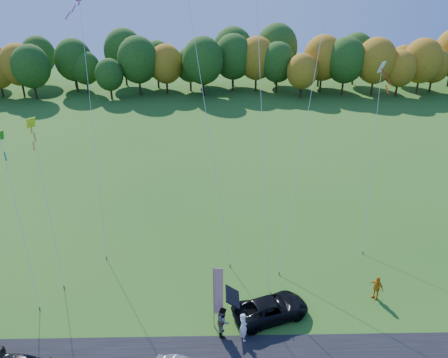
{
  "coord_description": "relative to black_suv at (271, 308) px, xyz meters",
  "views": [
    {
      "loc": [
        -0.52,
        -20.37,
        19.63
      ],
      "look_at": [
        0.0,
        6.0,
        7.0
      ],
      "focal_mm": 35.0,
      "sensor_mm": 36.0,
      "label": 1
    }
  ],
  "objects": [
    {
      "name": "ground",
      "position": [
        -2.8,
        -0.54,
        -0.66
      ],
      "size": [
        160.0,
        160.0,
        0.0
      ],
      "primitive_type": "plane",
      "color": "#265B18"
    },
    {
      "name": "kite_delta_red",
      "position": [
        -0.38,
        6.91,
        11.79
      ],
      "size": [
        2.37,
        10.68,
        24.47
      ],
      "color": "#4C3F33",
      "rests_on": "ground"
    },
    {
      "name": "person_east",
      "position": [
        7.15,
        1.64,
        0.18
      ],
      "size": [
        0.93,
        1.03,
        1.68
      ],
      "primitive_type": "imported",
      "rotation": [
        0.0,
        0.0,
        -0.91
      ],
      "color": "orange",
      "rests_on": "ground"
    },
    {
      "name": "tree_line",
      "position": [
        -2.8,
        54.46,
        -0.66
      ],
      "size": [
        116.0,
        12.0,
        10.0
      ],
      "primitive_type": null,
      "color": "#1E4711",
      "rests_on": "ground"
    },
    {
      "name": "feather_flag",
      "position": [
        -3.31,
        -0.73,
        2.06
      ],
      "size": [
        0.58,
        0.09,
        4.43
      ],
      "color": "#999999",
      "rests_on": "ground"
    },
    {
      "name": "kite_diamond_yellow",
      "position": [
        -14.87,
        5.4,
        4.63
      ],
      "size": [
        2.77,
        5.43,
        11.02
      ],
      "color": "#4C3F33",
      "rests_on": "ground"
    },
    {
      "name": "kite_delta_blue",
      "position": [
        -4.71,
        10.41,
        14.41
      ],
      "size": [
        6.3,
        11.66,
        31.22
      ],
      "color": "#4C3F33",
      "rests_on": "ground"
    },
    {
      "name": "kite_diamond_pink",
      "position": [
        -12.52,
        10.32,
        8.41
      ],
      "size": [
        2.31,
        8.52,
        18.52
      ],
      "color": "#4C3F33",
      "rests_on": "ground"
    },
    {
      "name": "person_tailgate_a",
      "position": [
        -1.83,
        -1.8,
        0.28
      ],
      "size": [
        0.69,
        0.81,
        1.89
      ],
      "primitive_type": "imported",
      "rotation": [
        0.0,
        0.0,
        1.97
      ],
      "color": "white",
      "rests_on": "ground"
    },
    {
      "name": "black_suv",
      "position": [
        0.0,
        0.0,
        0.0
      ],
      "size": [
        5.24,
        3.7,
        1.33
      ],
      "primitive_type": "imported",
      "rotation": [
        0.0,
        0.0,
        1.92
      ],
      "color": "black",
      "rests_on": "ground"
    },
    {
      "name": "kite_diamond_white",
      "position": [
        8.81,
        10.04,
        5.9
      ],
      "size": [
        2.61,
        7.58,
        13.66
      ],
      "color": "#4C3F33",
      "rests_on": "ground"
    },
    {
      "name": "kite_parafoil_orange",
      "position": [
        4.06,
        10.85,
        13.78
      ],
      "size": [
        7.56,
        13.92,
        29.24
      ],
      "color": "#4C3F33",
      "rests_on": "ground"
    },
    {
      "name": "kite_diamond_green",
      "position": [
        -16.0,
        3.44,
        4.46
      ],
      "size": [
        3.16,
        5.62,
        10.68
      ],
      "color": "#4C3F33",
      "rests_on": "ground"
    },
    {
      "name": "person_tailgate_b",
      "position": [
        -2.98,
        -1.34,
        0.3
      ],
      "size": [
        0.76,
        0.96,
        1.94
      ],
      "primitive_type": "imported",
      "rotation": [
        0.0,
        0.0,
        1.6
      ],
      "color": "gray",
      "rests_on": "ground"
    }
  ]
}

